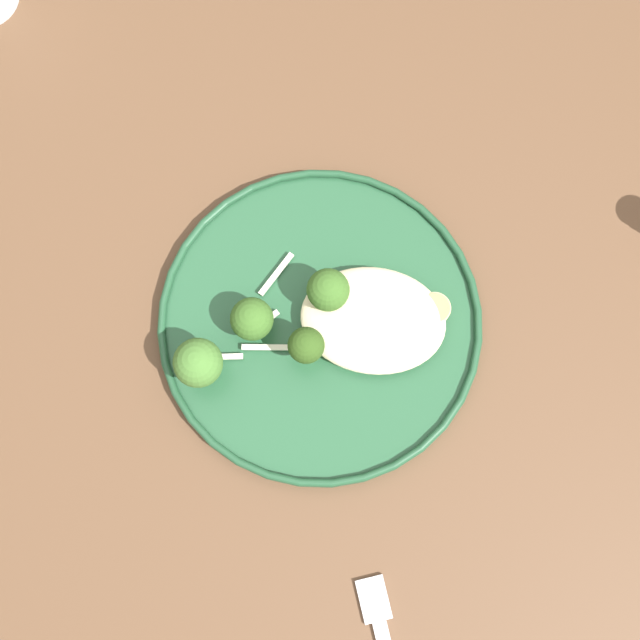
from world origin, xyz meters
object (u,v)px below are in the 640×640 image
at_px(seared_scallop_rear_pale, 416,326).
at_px(broccoli_floret_right_tilted, 306,346).
at_px(seared_scallop_large_seared, 434,309).
at_px(broccoli_floret_small_sprig, 328,290).
at_px(dinner_plate, 320,323).
at_px(seared_scallop_center_golden, 383,326).
at_px(broccoli_floret_split_head, 252,319).
at_px(seared_scallop_front_small, 336,325).
at_px(broccoli_floret_tall_stalk, 198,363).
at_px(seared_scallop_right_edge, 407,300).

relative_size(seared_scallop_rear_pale, broccoli_floret_right_tilted, 0.49).
distance_m(seared_scallop_large_seared, broccoli_floret_small_sprig, 0.10).
height_order(dinner_plate, seared_scallop_center_golden, seared_scallop_center_golden).
bearing_deg(broccoli_floret_split_head, broccoli_floret_right_tilted, -20.24).
bearing_deg(seared_scallop_front_small, broccoli_floret_small_sprig, 113.05).
relative_size(broccoli_floret_right_tilted, broccoli_floret_tall_stalk, 0.85).
bearing_deg(seared_scallop_front_small, dinner_plate, 168.11).
bearing_deg(dinner_plate, broccoli_floret_tall_stalk, -149.76).
distance_m(dinner_plate, seared_scallop_large_seared, 0.10).
height_order(seared_scallop_large_seared, broccoli_floret_tall_stalk, broccoli_floret_tall_stalk).
height_order(broccoli_floret_right_tilted, broccoli_floret_small_sprig, broccoli_floret_small_sprig).
xyz_separation_m(seared_scallop_large_seared, broccoli_floret_small_sprig, (-0.09, -0.00, 0.02)).
height_order(seared_scallop_rear_pale, seared_scallop_center_golden, seared_scallop_rear_pale).
distance_m(broccoli_floret_right_tilted, broccoli_floret_tall_stalk, 0.09).
relative_size(seared_scallop_center_golden, broccoli_floret_right_tilted, 0.43).
bearing_deg(seared_scallop_front_small, broccoli_floret_split_head, -173.86).
bearing_deg(seared_scallop_center_golden, broccoli_floret_small_sprig, 159.12).
relative_size(dinner_plate, seared_scallop_center_golden, 13.11).
bearing_deg(broccoli_floret_small_sprig, seared_scallop_rear_pale, -11.57).
height_order(dinner_plate, seared_scallop_right_edge, seared_scallop_right_edge).
relative_size(seared_scallop_right_edge, seared_scallop_front_small, 1.14).
bearing_deg(broccoli_floret_split_head, seared_scallop_rear_pale, 6.25).
xyz_separation_m(seared_scallop_center_golden, broccoli_floret_small_sprig, (-0.05, 0.02, 0.02)).
xyz_separation_m(dinner_plate, broccoli_floret_small_sprig, (0.00, 0.02, 0.04)).
bearing_deg(broccoli_floret_small_sprig, broccoli_floret_tall_stalk, -142.43).
bearing_deg(seared_scallop_center_golden, broccoli_floret_tall_stalk, -159.29).
bearing_deg(broccoli_floret_small_sprig, dinner_plate, -101.48).
height_order(seared_scallop_rear_pale, seared_scallop_front_small, seared_scallop_rear_pale).
relative_size(seared_scallop_rear_pale, broccoli_floret_tall_stalk, 0.42).
bearing_deg(seared_scallop_right_edge, broccoli_floret_split_head, -164.06).
bearing_deg(broccoli_floret_right_tilted, seared_scallop_rear_pale, 20.03).
bearing_deg(seared_scallop_center_golden, seared_scallop_right_edge, 53.59).
bearing_deg(seared_scallop_large_seared, seared_scallop_rear_pale, -129.59).
relative_size(seared_scallop_front_small, seared_scallop_center_golden, 1.05).
xyz_separation_m(seared_scallop_rear_pale, seared_scallop_right_edge, (-0.01, 0.02, -0.00)).
xyz_separation_m(seared_scallop_large_seared, broccoli_floret_tall_stalk, (-0.19, -0.08, 0.03)).
distance_m(seared_scallop_front_small, broccoli_floret_right_tilted, 0.04).
height_order(broccoli_floret_tall_stalk, broccoli_floret_small_sprig, broccoli_floret_tall_stalk).
height_order(dinner_plate, seared_scallop_large_seared, seared_scallop_large_seared).
distance_m(seared_scallop_rear_pale, seared_scallop_front_small, 0.07).
height_order(dinner_plate, broccoli_floret_tall_stalk, broccoli_floret_tall_stalk).
bearing_deg(dinner_plate, broccoli_floret_split_head, -169.34).
bearing_deg(broccoli_floret_tall_stalk, seared_scallop_center_golden, 20.71).
bearing_deg(dinner_plate, seared_scallop_rear_pale, 3.20).
relative_size(dinner_plate, seared_scallop_rear_pale, 11.35).
relative_size(seared_scallop_right_edge, broccoli_floret_split_head, 0.55).
bearing_deg(broccoli_floret_tall_stalk, seared_scallop_rear_pale, 18.56).
xyz_separation_m(seared_scallop_large_seared, broccoli_floret_split_head, (-0.16, -0.03, 0.02)).
bearing_deg(seared_scallop_rear_pale, broccoli_floret_split_head, -173.75).
distance_m(dinner_plate, broccoli_floret_split_head, 0.07).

